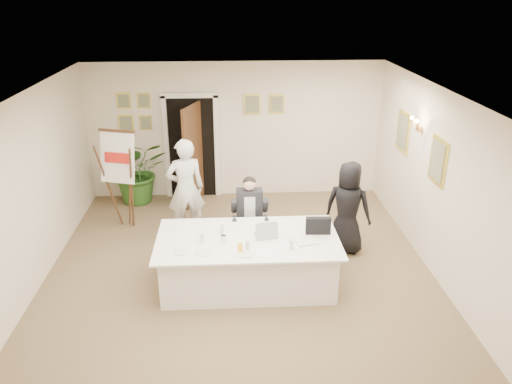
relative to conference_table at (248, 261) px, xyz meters
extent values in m
plane|color=brown|center=(-0.11, 0.05, -0.39)|extent=(7.00, 7.00, 0.00)
cube|color=white|center=(-0.11, 0.05, 2.41)|extent=(6.00, 7.00, 0.02)
cube|color=beige|center=(-0.11, 3.55, 1.01)|extent=(6.00, 0.10, 2.80)
cube|color=beige|center=(-0.11, -3.45, 1.01)|extent=(6.00, 0.10, 2.80)
cube|color=beige|center=(-3.11, 0.05, 1.01)|extent=(0.10, 7.00, 2.80)
cube|color=beige|center=(2.89, 0.05, 1.01)|extent=(0.10, 7.00, 2.80)
cube|color=black|center=(-1.01, 3.52, 0.66)|extent=(0.92, 0.06, 2.10)
cube|color=white|center=(-1.53, 3.49, 0.66)|extent=(0.10, 0.06, 2.20)
cube|color=white|center=(-0.49, 3.49, 0.66)|extent=(0.10, 0.06, 2.20)
cube|color=#3E2613|center=(-0.96, 3.10, 0.64)|extent=(0.33, 0.81, 2.02)
cube|color=white|center=(0.00, 0.00, -0.02)|extent=(2.47, 1.24, 0.75)
cube|color=white|center=(0.00, 0.00, 0.37)|extent=(2.65, 1.42, 0.03)
cube|color=white|center=(-2.17, 1.97, 0.99)|extent=(0.66, 0.36, 0.89)
imported|color=silver|center=(-1.01, 1.65, 0.51)|extent=(0.74, 0.58, 1.80)
imported|color=black|center=(1.69, 0.95, 0.39)|extent=(0.91, 0.80, 1.57)
imported|color=#2A591D|center=(-2.11, 3.25, 0.27)|extent=(1.35, 1.22, 1.33)
cube|color=black|center=(1.04, 0.09, 0.51)|extent=(0.37, 0.12, 0.26)
cube|color=white|center=(0.83, -0.19, 0.40)|extent=(0.32, 0.26, 0.03)
cylinder|color=white|center=(-0.92, -0.36, 0.39)|extent=(0.28, 0.28, 0.01)
cylinder|color=white|center=(-0.62, -0.39, 0.39)|extent=(0.27, 0.27, 0.01)
cylinder|color=white|center=(-0.04, -0.48, 0.39)|extent=(0.25, 0.25, 0.01)
cylinder|color=silver|center=(-0.65, -0.09, 0.45)|extent=(0.07, 0.07, 0.14)
cylinder|color=silver|center=(-0.01, -0.35, 0.45)|extent=(0.07, 0.07, 0.14)
cylinder|color=silver|center=(0.59, -0.36, 0.45)|extent=(0.07, 0.07, 0.14)
cylinder|color=silver|center=(-0.37, 0.17, 0.45)|extent=(0.07, 0.07, 0.14)
cylinder|color=yellow|center=(-0.12, -0.39, 0.45)|extent=(0.07, 0.07, 0.13)
cylinder|color=silver|center=(-0.35, -0.11, 0.44)|extent=(0.10, 0.10, 0.11)
camera|label=1|loc=(-0.23, -6.42, 3.78)|focal=35.00mm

